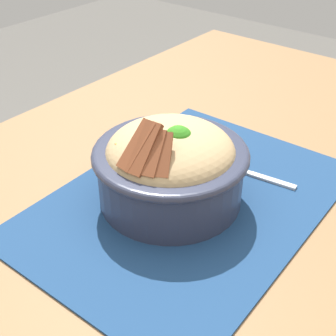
# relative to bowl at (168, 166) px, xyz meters

# --- Properties ---
(table) EXTENTS (1.24, 0.79, 0.76)m
(table) POSITION_rel_bowl_xyz_m (0.01, -0.04, -0.13)
(table) COLOR olive
(table) RESTS_ON ground_plane
(placemat) EXTENTS (0.44, 0.32, 0.00)m
(placemat) POSITION_rel_bowl_xyz_m (0.02, -0.02, -0.06)
(placemat) COLOR navy
(placemat) RESTS_ON table
(bowl) EXTENTS (0.20, 0.20, 0.13)m
(bowl) POSITION_rel_bowl_xyz_m (0.00, 0.00, 0.00)
(bowl) COLOR #2D3347
(bowl) RESTS_ON placemat
(fork) EXTENTS (0.03, 0.13, 0.00)m
(fork) POSITION_rel_bowl_xyz_m (0.12, -0.05, -0.05)
(fork) COLOR silver
(fork) RESTS_ON placemat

